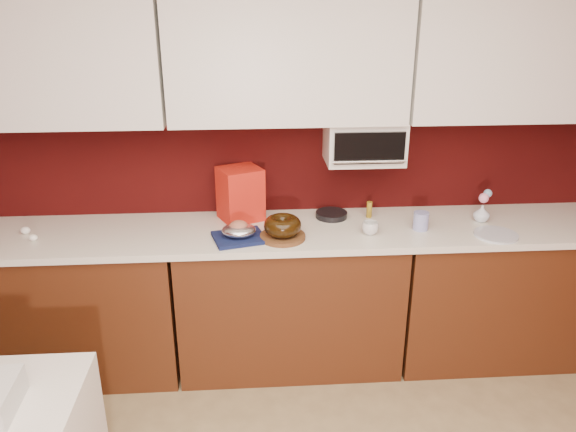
{
  "coord_description": "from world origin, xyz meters",
  "views": [
    {
      "loc": [
        -0.22,
        -1.07,
        2.18
      ],
      "look_at": [
        -0.02,
        1.84,
        1.02
      ],
      "focal_mm": 35.0,
      "sensor_mm": 36.0,
      "label": 1
    }
  ],
  "objects_px": {
    "foil_ham_nest": "(239,230)",
    "coffee_mug": "(370,227)",
    "flower_vase": "(482,212)",
    "bundt_cake": "(283,225)",
    "pandoro_box": "(240,194)",
    "toaster_oven": "(364,141)",
    "blue_jar": "(421,221)"
  },
  "relations": [
    {
      "from": "flower_vase",
      "to": "toaster_oven",
      "type": "bearing_deg",
      "value": 169.82
    },
    {
      "from": "pandoro_box",
      "to": "flower_vase",
      "type": "xyz_separation_m",
      "value": [
        1.45,
        -0.14,
        -0.1
      ]
    },
    {
      "from": "toaster_oven",
      "to": "flower_vase",
      "type": "distance_m",
      "value": 0.84
    },
    {
      "from": "bundt_cake",
      "to": "coffee_mug",
      "type": "distance_m",
      "value": 0.5
    },
    {
      "from": "flower_vase",
      "to": "bundt_cake",
      "type": "bearing_deg",
      "value": -171.7
    },
    {
      "from": "toaster_oven",
      "to": "foil_ham_nest",
      "type": "height_order",
      "value": "toaster_oven"
    },
    {
      "from": "foil_ham_nest",
      "to": "blue_jar",
      "type": "height_order",
      "value": "blue_jar"
    },
    {
      "from": "blue_jar",
      "to": "flower_vase",
      "type": "xyz_separation_m",
      "value": [
        0.4,
        0.1,
        0.0
      ]
    },
    {
      "from": "foil_ham_nest",
      "to": "pandoro_box",
      "type": "relative_size",
      "value": 0.6
    },
    {
      "from": "bundt_cake",
      "to": "flower_vase",
      "type": "relative_size",
      "value": 1.82
    },
    {
      "from": "toaster_oven",
      "to": "blue_jar",
      "type": "bearing_deg",
      "value": -36.11
    },
    {
      "from": "foil_ham_nest",
      "to": "coffee_mug",
      "type": "relative_size",
      "value": 2.13
    },
    {
      "from": "toaster_oven",
      "to": "coffee_mug",
      "type": "relative_size",
      "value": 5.01
    },
    {
      "from": "toaster_oven",
      "to": "pandoro_box",
      "type": "relative_size",
      "value": 1.41
    },
    {
      "from": "pandoro_box",
      "to": "coffee_mug",
      "type": "relative_size",
      "value": 3.57
    },
    {
      "from": "pandoro_box",
      "to": "blue_jar",
      "type": "bearing_deg",
      "value": -37.2
    },
    {
      "from": "blue_jar",
      "to": "foil_ham_nest",
      "type": "bearing_deg",
      "value": -176.13
    },
    {
      "from": "pandoro_box",
      "to": "foil_ham_nest",
      "type": "bearing_deg",
      "value": -115.83
    },
    {
      "from": "pandoro_box",
      "to": "flower_vase",
      "type": "bearing_deg",
      "value": -29.82
    },
    {
      "from": "coffee_mug",
      "to": "blue_jar",
      "type": "distance_m",
      "value": 0.31
    },
    {
      "from": "foil_ham_nest",
      "to": "pandoro_box",
      "type": "distance_m",
      "value": 0.33
    },
    {
      "from": "foil_ham_nest",
      "to": "blue_jar",
      "type": "bearing_deg",
      "value": 3.87
    },
    {
      "from": "foil_ham_nest",
      "to": "coffee_mug",
      "type": "bearing_deg",
      "value": 1.76
    },
    {
      "from": "coffee_mug",
      "to": "blue_jar",
      "type": "bearing_deg",
      "value": 8.92
    },
    {
      "from": "toaster_oven",
      "to": "foil_ham_nest",
      "type": "xyz_separation_m",
      "value": [
        -0.74,
        -0.3,
        -0.42
      ]
    },
    {
      "from": "flower_vase",
      "to": "blue_jar",
      "type": "bearing_deg",
      "value": -166.19
    },
    {
      "from": "toaster_oven",
      "to": "pandoro_box",
      "type": "distance_m",
      "value": 0.8
    },
    {
      "from": "foil_ham_nest",
      "to": "flower_vase",
      "type": "relative_size",
      "value": 1.66
    },
    {
      "from": "toaster_oven",
      "to": "coffee_mug",
      "type": "distance_m",
      "value": 0.51
    },
    {
      "from": "toaster_oven",
      "to": "foil_ham_nest",
      "type": "relative_size",
      "value": 2.35
    },
    {
      "from": "bundt_cake",
      "to": "pandoro_box",
      "type": "xyz_separation_m",
      "value": [
        -0.23,
        0.32,
        0.08
      ]
    },
    {
      "from": "bundt_cake",
      "to": "pandoro_box",
      "type": "distance_m",
      "value": 0.4
    }
  ]
}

